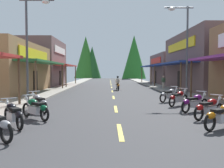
{
  "coord_description": "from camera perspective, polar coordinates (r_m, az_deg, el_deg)",
  "views": [
    {
      "loc": [
        -0.4,
        -0.67,
        2.06
      ],
      "look_at": [
        -0.06,
        22.66,
        0.86
      ],
      "focal_mm": 39.86,
      "sensor_mm": 36.0,
      "label": 1
    }
  ],
  "objects": [
    {
      "name": "storefront_right_middle",
      "position": [
        29.22,
        22.94,
        4.68
      ],
      "size": [
        9.93,
        13.53,
        6.14
      ],
      "color": "brown",
      "rests_on": "ground"
    },
    {
      "name": "storefront_left_far",
      "position": [
        37.04,
        -17.12,
        4.58
      ],
      "size": [
        8.78,
        10.34,
        6.42
      ],
      "color": "brown",
      "rests_on": "ground"
    },
    {
      "name": "centerline_dashes",
      "position": [
        31.39,
        -0.09,
        -0.82
      ],
      "size": [
        0.16,
        59.59,
        0.01
      ],
      "color": "#E0C64C",
      "rests_on": "ground"
    },
    {
      "name": "motorcycle_parked_left_1",
      "position": [
        9.92,
        -21.71,
        -6.38
      ],
      "size": [
        1.37,
        1.77,
        1.04
      ],
      "rotation": [
        0.0,
        0.0,
        2.22
      ],
      "color": "black",
      "rests_on": "ground"
    },
    {
      "name": "rider_cruising_lead",
      "position": [
        26.95,
        1.31,
        -0.05
      ],
      "size": [
        0.61,
        2.14,
        1.57
      ],
      "rotation": [
        0.0,
        0.0,
        1.65
      ],
      "color": "black",
      "rests_on": "ground"
    },
    {
      "name": "motorcycle_parked_right_1",
      "position": [
        9.75,
        23.95,
        -6.59
      ],
      "size": [
        1.84,
        1.27,
        1.04
      ],
      "rotation": [
        0.0,
        0.0,
        0.59
      ],
      "color": "black",
      "rests_on": "ground"
    },
    {
      "name": "motorcycle_parked_left_3",
      "position": [
        13.1,
        -16.52,
        -4.07
      ],
      "size": [
        1.38,
        1.76,
        1.04
      ],
      "rotation": [
        0.0,
        0.0,
        2.22
      ],
      "color": "black",
      "rests_on": "ground"
    },
    {
      "name": "streetlamp_left",
      "position": [
        16.0,
        -17.93,
        10.34
      ],
      "size": [
        2.08,
        0.3,
        6.43
      ],
      "color": "#474C51",
      "rests_on": "ground"
    },
    {
      "name": "treeline_backdrop",
      "position": [
        73.64,
        -0.66,
        5.78
      ],
      "size": [
        21.26,
        12.18,
        12.51
      ],
      "color": "#205223",
      "rests_on": "ground"
    },
    {
      "name": "motorcycle_parked_right_3",
      "position": [
        13.33,
        18.46,
        -3.98
      ],
      "size": [
        1.82,
        1.29,
        1.04
      ],
      "rotation": [
        0.0,
        0.0,
        0.6
      ],
      "color": "black",
      "rests_on": "ground"
    },
    {
      "name": "motorcycle_parked_right_2",
      "position": [
        11.55,
        21.37,
        -5.09
      ],
      "size": [
        1.82,
        1.3,
        1.04
      ],
      "rotation": [
        0.0,
        0.0,
        0.61
      ],
      "color": "black",
      "rests_on": "ground"
    },
    {
      "name": "motorcycle_parked_left_2",
      "position": [
        11.2,
        -17.18,
        -5.26
      ],
      "size": [
        1.61,
        1.56,
        1.04
      ],
      "rotation": [
        0.0,
        0.0,
        2.37
      ],
      "color": "black",
      "rests_on": "ground"
    },
    {
      "name": "ground",
      "position": [
        29.31,
        -0.04,
        -1.19
      ],
      "size": [
        9.86,
        87.12,
        0.1
      ],
      "primitive_type": "cube",
      "color": "#38383A"
    },
    {
      "name": "motorcycle_parked_right_5",
      "position": [
        17.15,
        13.05,
        -2.4
      ],
      "size": [
        1.7,
        1.46,
        1.04
      ],
      "rotation": [
        0.0,
        0.0,
        0.7
      ],
      "color": "black",
      "rests_on": "ground"
    },
    {
      "name": "motorcycle_parked_right_4",
      "position": [
        15.32,
        14.98,
        -3.05
      ],
      "size": [
        1.59,
        1.58,
        1.04
      ],
      "rotation": [
        0.0,
        0.0,
        0.78
      ],
      "color": "black",
      "rests_on": "ground"
    },
    {
      "name": "sidewalk_left",
      "position": [
        29.85,
        -11.86,
        -0.97
      ],
      "size": [
        2.37,
        87.12,
        0.12
      ],
      "primitive_type": "cube",
      "color": "gray",
      "rests_on": "ground"
    },
    {
      "name": "streetlamp_right",
      "position": [
        19.01,
        16.03,
        9.7
      ],
      "size": [
        2.08,
        0.3,
        6.74
      ],
      "color": "#474C51",
      "rests_on": "ground"
    },
    {
      "name": "sidewalk_right",
      "position": [
        30.01,
        11.72,
        -0.95
      ],
      "size": [
        2.37,
        87.12,
        0.12
      ],
      "primitive_type": "cube",
      "color": "gray",
      "rests_on": "ground"
    },
    {
      "name": "pedestrian_browsing",
      "position": [
        29.14,
        11.72,
        0.59
      ],
      "size": [
        0.42,
        0.48,
        1.57
      ],
      "rotation": [
        0.0,
        0.0,
        0.64
      ],
      "color": "#B2A599",
      "rests_on": "ground"
    },
    {
      "name": "storefront_right_far",
      "position": [
        42.04,
        15.22,
        3.33
      ],
      "size": [
        9.68,
        11.4,
        4.84
      ],
      "color": "brown",
      "rests_on": "ground"
    }
  ]
}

